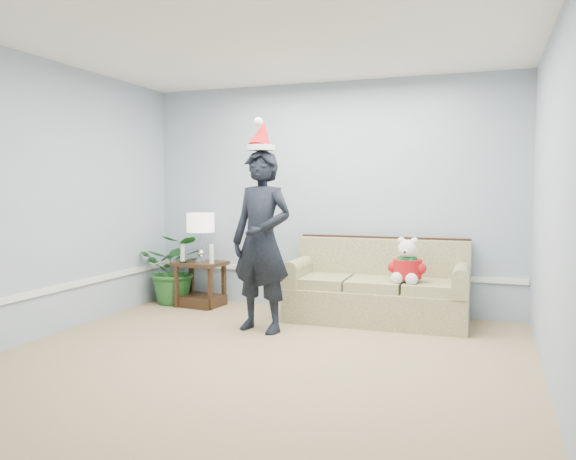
% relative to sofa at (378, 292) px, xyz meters
% --- Properties ---
extents(room_shell, '(4.54, 5.04, 2.74)m').
position_rel_sofa_xyz_m(room_shell, '(-0.69, -2.09, 1.03)').
color(room_shell, '#9D8065').
rests_on(room_shell, ground).
extents(wainscot_trim, '(4.49, 4.99, 0.06)m').
position_rel_sofa_xyz_m(wainscot_trim, '(-1.86, -0.92, 0.13)').
color(wainscot_trim, white).
rests_on(wainscot_trim, room_shell).
extents(sofa, '(1.93, 0.85, 0.90)m').
position_rel_sofa_xyz_m(sofa, '(0.00, 0.00, 0.00)').
color(sofa, '#5B6530').
rests_on(sofa, room_shell).
extents(side_table, '(0.63, 0.55, 0.55)m').
position_rel_sofa_xyz_m(side_table, '(-2.20, 0.02, -0.11)').
color(side_table, '#352313').
rests_on(side_table, room_shell).
extents(table_lamp, '(0.34, 0.34, 0.60)m').
position_rel_sofa_xyz_m(table_lamp, '(-2.19, 0.01, 0.69)').
color(table_lamp, silver).
rests_on(table_lamp, side_table).
extents(candle_pair, '(0.45, 0.06, 0.23)m').
position_rel_sofa_xyz_m(candle_pair, '(-2.18, -0.09, 0.34)').
color(candle_pair, silver).
rests_on(candle_pair, side_table).
extents(houseplant, '(0.94, 0.87, 0.88)m').
position_rel_sofa_xyz_m(houseplant, '(-2.57, 0.05, 0.12)').
color(houseplant, '#205D24').
rests_on(houseplant, room_shell).
extents(man, '(0.75, 0.57, 1.84)m').
position_rel_sofa_xyz_m(man, '(-1.02, -0.85, 0.60)').
color(man, black).
rests_on(man, room_shell).
extents(santa_hat, '(0.33, 0.36, 0.33)m').
position_rel_sofa_xyz_m(santa_hat, '(-1.02, -0.84, 1.65)').
color(santa_hat, white).
rests_on(santa_hat, man).
extents(teddy_bear, '(0.32, 0.35, 0.48)m').
position_rel_sofa_xyz_m(teddy_bear, '(0.34, -0.20, 0.32)').
color(teddy_bear, white).
rests_on(teddy_bear, sofa).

